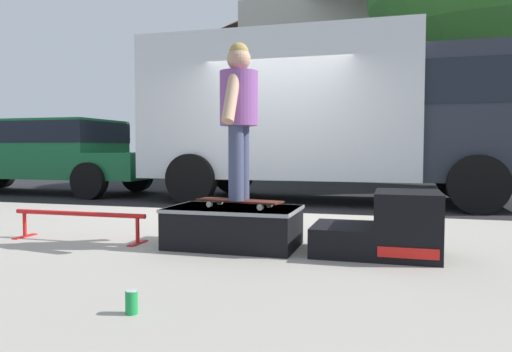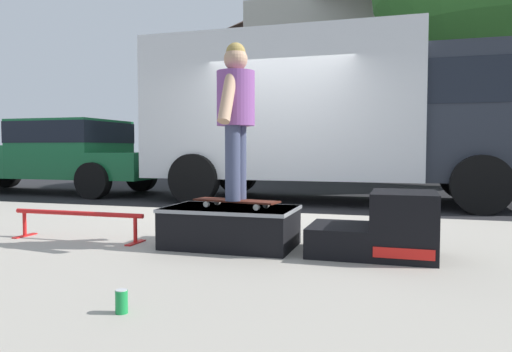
{
  "view_description": "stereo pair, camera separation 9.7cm",
  "coord_description": "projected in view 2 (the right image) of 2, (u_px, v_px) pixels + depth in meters",
  "views": [
    {
      "loc": [
        1.9,
        -6.93,
        0.99
      ],
      "look_at": [
        0.28,
        -1.25,
        0.66
      ],
      "focal_mm": 34.09,
      "sensor_mm": 36.0,
      "label": 1
    },
    {
      "loc": [
        1.99,
        -6.91,
        0.99
      ],
      "look_at": [
        0.28,
        -1.25,
        0.66
      ],
      "focal_mm": 34.09,
      "sensor_mm": 36.0,
      "label": 2
    }
  ],
  "objects": [
    {
      "name": "soda_can",
      "position": [
        122.0,
        301.0,
        2.57
      ],
      "size": [
        0.07,
        0.07,
        0.13
      ],
      "color": "#198C3F",
      "rests_on": "sidewalk_slab"
    },
    {
      "name": "kicker_ramp",
      "position": [
        384.0,
        229.0,
        3.93
      ],
      "size": [
        1.01,
        0.64,
        0.53
      ],
      "color": "black",
      "rests_on": "sidewalk_slab"
    },
    {
      "name": "pickup_truck_green",
      "position": [
        51.0,
        153.0,
        10.91
      ],
      "size": [
        5.7,
        2.09,
        1.61
      ],
      "color": "#196638",
      "rests_on": "ground"
    },
    {
      "name": "house_behind",
      "position": [
        383.0,
        64.0,
        18.77
      ],
      "size": [
        9.54,
        8.23,
        8.4
      ],
      "color": "beige",
      "rests_on": "ground"
    },
    {
      "name": "skateboard",
      "position": [
        236.0,
        201.0,
        4.27
      ],
      "size": [
        0.8,
        0.34,
        0.07
      ],
      "color": "#4C1E14",
      "rests_on": "skate_box"
    },
    {
      "name": "box_truck",
      "position": [
        337.0,
        110.0,
        9.01
      ],
      "size": [
        6.91,
        2.63,
        3.05
      ],
      "color": "white",
      "rests_on": "ground"
    },
    {
      "name": "skater_kid",
      "position": [
        236.0,
        108.0,
        4.22
      ],
      "size": [
        0.33,
        0.7,
        1.37
      ],
      "color": "#3F4766",
      "rests_on": "skateboard"
    },
    {
      "name": "sidewalk_slab",
      "position": [
        170.0,
        252.0,
        4.36
      ],
      "size": [
        50.0,
        5.0,
        0.12
      ],
      "primitive_type": "cube",
      "color": "#A8A093",
      "rests_on": "ground"
    },
    {
      "name": "skate_box",
      "position": [
        231.0,
        225.0,
        4.31
      ],
      "size": [
        1.15,
        0.7,
        0.35
      ],
      "color": "black",
      "rests_on": "sidewalk_slab"
    },
    {
      "name": "ground_plane",
      "position": [
        262.0,
        215.0,
        7.23
      ],
      "size": [
        140.0,
        140.0,
        0.0
      ],
      "primitive_type": "plane",
      "color": "black"
    },
    {
      "name": "grind_rail",
      "position": [
        78.0,
        218.0,
        4.63
      ],
      "size": [
        1.4,
        0.28,
        0.28
      ],
      "color": "red",
      "rests_on": "sidewalk_slab"
    }
  ]
}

